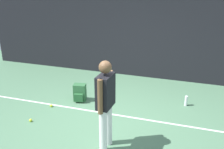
{
  "coord_description": "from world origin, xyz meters",
  "views": [
    {
      "loc": [
        1.63,
        -4.71,
        3.1
      ],
      "look_at": [
        0.0,
        0.4,
        1.0
      ],
      "focal_mm": 43.19,
      "sensor_mm": 36.0,
      "label": 1
    }
  ],
  "objects_px": {
    "backpack": "(80,93)",
    "tennis_ball_near_player": "(31,120)",
    "tennis_ball_by_fence": "(51,106)",
    "water_bottle": "(186,101)",
    "tennis_player": "(105,101)"
  },
  "relations": [
    {
      "from": "tennis_ball_near_player",
      "to": "tennis_ball_by_fence",
      "type": "distance_m",
      "value": 0.74
    },
    {
      "from": "tennis_player",
      "to": "tennis_ball_near_player",
      "type": "relative_size",
      "value": 25.76
    },
    {
      "from": "backpack",
      "to": "tennis_ball_near_player",
      "type": "distance_m",
      "value": 1.41
    },
    {
      "from": "water_bottle",
      "to": "backpack",
      "type": "bearing_deg",
      "value": -168.12
    },
    {
      "from": "tennis_player",
      "to": "tennis_ball_by_fence",
      "type": "relative_size",
      "value": 25.76
    },
    {
      "from": "tennis_player",
      "to": "tennis_ball_by_fence",
      "type": "distance_m",
      "value": 2.28
    },
    {
      "from": "tennis_ball_by_fence",
      "to": "tennis_ball_near_player",
      "type": "bearing_deg",
      "value": -96.65
    },
    {
      "from": "tennis_player",
      "to": "backpack",
      "type": "xyz_separation_m",
      "value": [
        -1.24,
        1.61,
        -0.76
      ]
    },
    {
      "from": "tennis_ball_by_fence",
      "to": "water_bottle",
      "type": "xyz_separation_m",
      "value": [
        3.09,
        1.06,
        0.09
      ]
    },
    {
      "from": "tennis_ball_near_player",
      "to": "water_bottle",
      "type": "xyz_separation_m",
      "value": [
        3.18,
        1.8,
        0.09
      ]
    },
    {
      "from": "tennis_player",
      "to": "tennis_ball_near_player",
      "type": "distance_m",
      "value": 2.11
    },
    {
      "from": "tennis_player",
      "to": "water_bottle",
      "type": "distance_m",
      "value": 2.66
    },
    {
      "from": "backpack",
      "to": "tennis_ball_near_player",
      "type": "height_order",
      "value": "backpack"
    },
    {
      "from": "tennis_player",
      "to": "water_bottle",
      "type": "bearing_deg",
      "value": 152.49
    },
    {
      "from": "tennis_ball_near_player",
      "to": "water_bottle",
      "type": "relative_size",
      "value": 0.26
    }
  ]
}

